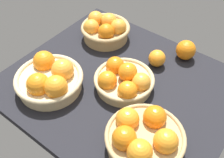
# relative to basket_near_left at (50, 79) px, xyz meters

# --- Properties ---
(market_tray) EXTENTS (0.84, 0.72, 0.03)m
(market_tray) POSITION_rel_basket_near_left_xyz_m (0.20, 0.17, -0.06)
(market_tray) COLOR black
(market_tray) RESTS_ON ground
(basket_near_left) EXTENTS (0.25, 0.25, 0.11)m
(basket_near_left) POSITION_rel_basket_near_left_xyz_m (0.00, 0.00, 0.00)
(basket_near_left) COLOR #D3BC8C
(basket_near_left) RESTS_ON market_tray
(basket_center) EXTENTS (0.23, 0.23, 0.11)m
(basket_center) POSITION_rel_basket_near_left_xyz_m (0.22, 0.17, -0.01)
(basket_center) COLOR tan
(basket_center) RESTS_ON market_tray
(basket_far_left) EXTENTS (0.22, 0.22, 0.11)m
(basket_far_left) POSITION_rel_basket_near_left_xyz_m (-0.03, 0.36, 0.00)
(basket_far_left) COLOR tan
(basket_far_left) RESTS_ON market_tray
(basket_near_right) EXTENTS (0.25, 0.25, 0.11)m
(basket_near_right) POSITION_rel_basket_near_left_xyz_m (0.41, 0.00, 0.00)
(basket_near_right) COLOR tan
(basket_near_right) RESTS_ON market_tray
(loose_orange_front_gap) EXTENTS (0.08, 0.08, 0.08)m
(loose_orange_front_gap) POSITION_rel_basket_near_left_xyz_m (0.32, 0.46, -0.01)
(loose_orange_front_gap) COLOR orange
(loose_orange_front_gap) RESTS_ON market_tray
(loose_orange_back_gap) EXTENTS (0.07, 0.07, 0.07)m
(loose_orange_back_gap) POSITION_rel_basket_near_left_xyz_m (0.25, 0.35, -0.01)
(loose_orange_back_gap) COLOR orange
(loose_orange_back_gap) RESTS_ON market_tray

